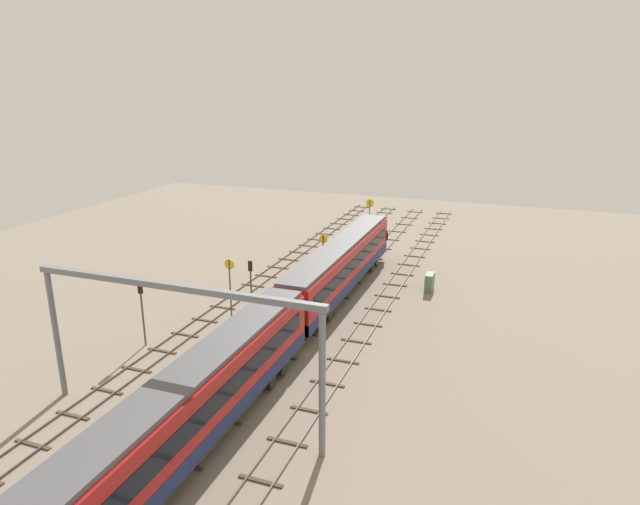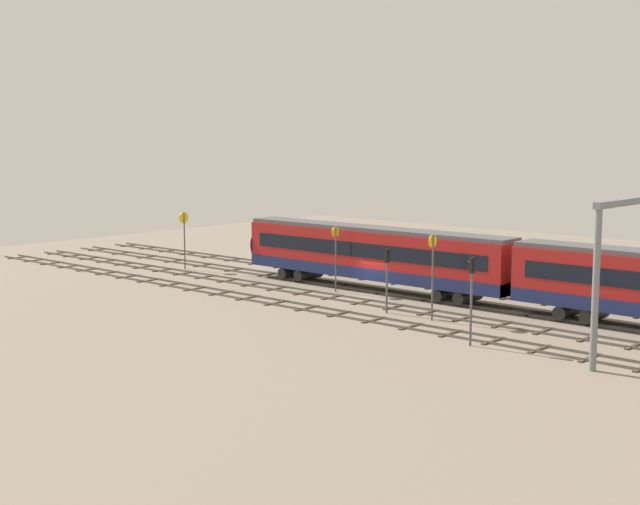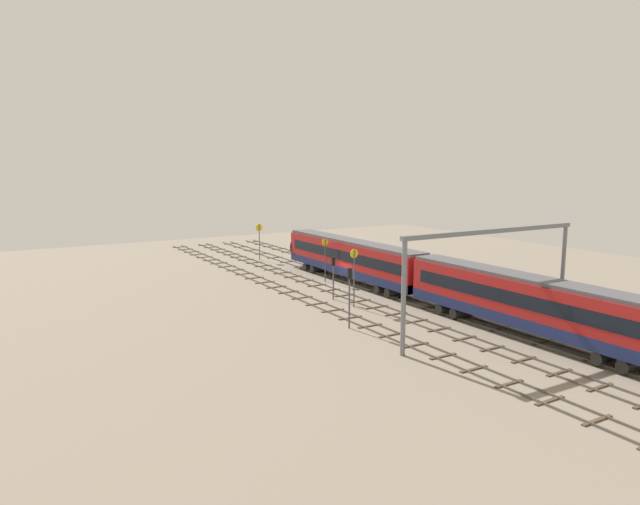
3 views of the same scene
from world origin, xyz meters
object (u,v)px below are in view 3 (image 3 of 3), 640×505
train (418,277)px  speed_sign_mid_trackside (354,271)px  overhead_gantry (492,256)px  signal_light_trackside_departure (349,289)px  relay_cabinet (385,264)px  signal_light_trackside_approach (333,272)px  speed_sign_far_trackside (259,236)px  speed_sign_near_foreground (325,255)px

train → speed_sign_mid_trackside: 6.58m
overhead_gantry → signal_light_trackside_departure: 11.65m
train → relay_cabinet: 17.33m
train → signal_light_trackside_approach: size_ratio=11.55×
speed_sign_far_trackside → signal_light_trackside_departure: speed_sign_far_trackside is taller
speed_sign_mid_trackside → train: bearing=-108.0°
signal_light_trackside_departure → speed_sign_mid_trackside: bearing=-37.3°
speed_sign_mid_trackside → signal_light_trackside_departure: 7.07m
train → signal_light_trackside_approach: 8.44m
overhead_gantry → relay_cabinet: size_ratio=10.64×
speed_sign_far_trackside → train: bearing=-175.3°
overhead_gantry → speed_sign_mid_trackside: (13.20, 3.97, -2.91)m
overhead_gantry → relay_cabinet: overhead_gantry is taller
signal_light_trackside_approach → signal_light_trackside_departure: size_ratio=0.86×
speed_sign_near_foreground → signal_light_trackside_approach: size_ratio=1.16×
signal_light_trackside_approach → speed_sign_mid_trackside: bearing=-179.4°
speed_sign_far_trackside → signal_light_trackside_departure: size_ratio=1.01×
speed_sign_near_foreground → speed_sign_mid_trackside: bearing=161.8°
speed_sign_mid_trackside → speed_sign_far_trackside: size_ratio=1.09×
train → speed_sign_near_foreground: (13.56, 2.40, 0.53)m
train → signal_light_trackside_departure: (-3.60, 10.48, 0.64)m
speed_sign_mid_trackside → signal_light_trackside_approach: 3.73m
overhead_gantry → relay_cabinet: 28.95m
train → relay_cabinet: train is taller
train → overhead_gantry: overhead_gantry is taller
signal_light_trackside_departure → speed_sign_near_foreground: bearing=-25.2°
overhead_gantry → signal_light_trackside_departure: bearing=47.4°
overhead_gantry → signal_light_trackside_departure: (7.58, 8.25, -3.16)m
speed_sign_near_foreground → relay_cabinet: speed_sign_near_foreground is taller
relay_cabinet → overhead_gantry: bearing=159.5°
train → overhead_gantry: 12.02m
signal_light_trackside_approach → overhead_gantry: bearing=-166.6°
train → signal_light_trackside_departure: size_ratio=9.89×
signal_light_trackside_departure → speed_sign_far_trackside: bearing=-12.7°
relay_cabinet → train: bearing=153.4°
overhead_gantry → speed_sign_far_trackside: overhead_gantry is taller
speed_sign_mid_trackside → relay_cabinet: bearing=-46.1°
speed_sign_mid_trackside → signal_light_trackside_approach: bearing=0.6°
speed_sign_mid_trackside → signal_light_trackside_approach: size_ratio=1.29×
signal_light_trackside_departure → overhead_gantry: bearing=-132.6°
signal_light_trackside_departure → relay_cabinet: bearing=-43.7°
train → speed_sign_far_trackside: (31.28, 2.60, 0.76)m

